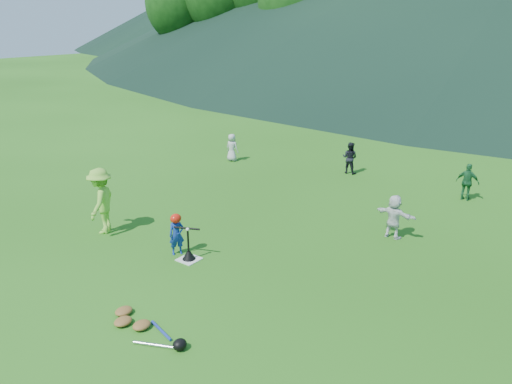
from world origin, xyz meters
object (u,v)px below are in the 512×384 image
adult_coach (101,201)px  fielder_a (232,148)px  fielder_b (350,158)px  fielder_c (467,182)px  equipment_pile (141,325)px  home_plate (189,259)px  batter_child (177,235)px  fielder_d (394,217)px  batting_tee (189,254)px

adult_coach → fielder_a: 7.21m
fielder_b → fielder_c: 4.01m
fielder_b → equipment_pile: fielder_b is taller
home_plate → adult_coach: (-2.79, -0.16, 0.82)m
fielder_b → batter_child: bearing=83.1°
home_plate → adult_coach: adult_coach is taller
fielder_c → equipment_pile: (-2.69, -10.10, -0.49)m
home_plate → fielder_d: bearing=50.7°
home_plate → equipment_pile: equipment_pile is taller
equipment_pile → fielder_c: bearing=75.1°
adult_coach → equipment_pile: adult_coach is taller
batter_child → fielder_c: 8.76m
fielder_a → fielder_d: size_ratio=0.93×
batter_child → adult_coach: 2.41m
fielder_c → home_plate: bearing=60.8°
batter_child → fielder_c: size_ratio=0.86×
batter_child → fielder_c: (4.27, 7.64, 0.08)m
fielder_a → batting_tee: bearing=120.2°
adult_coach → fielder_a: bearing=160.9°
fielder_c → fielder_d: (-0.69, -3.84, -0.00)m
fielder_a → fielder_b: (4.24, 1.21, 0.04)m
batter_child → fielder_b: (0.28, 8.02, 0.07)m
fielder_d → equipment_pile: bearing=77.1°
adult_coach → equipment_pile: bearing=28.7°
fielder_b → batting_tee: (0.14, -8.08, -0.42)m
equipment_pile → fielder_d: bearing=72.3°
fielder_a → fielder_c: (8.24, 0.84, 0.04)m
fielder_a → home_plate: bearing=120.2°
fielder_b → equipment_pile: bearing=92.2°
adult_coach → fielder_c: adult_coach is taller
batter_child → adult_coach: size_ratio=0.57×
fielder_b → adult_coach: bearing=67.3°
fielder_b → batting_tee: bearing=86.1°
home_plate → fielder_b: 8.10m
batter_child → adult_coach: adult_coach is taller
batter_child → fielder_b: 8.02m
adult_coach → equipment_pile: (3.95, -2.23, -0.76)m
batter_child → fielder_a: bearing=62.6°
fielder_c → fielder_b: bearing=-8.0°
home_plate → equipment_pile: (1.16, -2.39, 0.06)m
home_plate → batting_tee: (0.00, 0.00, 0.12)m
batter_child → equipment_pile: batter_child is taller
fielder_a → fielder_c: size_ratio=0.93×
equipment_pile → fielder_b: bearing=97.1°
fielder_c → batting_tee: (-3.85, -7.71, -0.42)m
home_plate → fielder_b: bearing=91.0°
fielder_a → batting_tee: (4.39, -6.86, -0.38)m
fielder_a → fielder_b: bearing=-166.4°
fielder_c → batting_tee: fielder_c is taller
fielder_d → fielder_a: bearing=-16.8°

